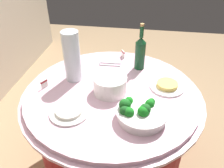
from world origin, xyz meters
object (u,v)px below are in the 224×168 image
at_px(wine_bottle, 140,52).
at_px(decorative_fruit_vase, 72,59).
at_px(broccoli_bowl, 140,113).
at_px(serving_tongs, 109,64).
at_px(food_plate_noodles, 167,86).
at_px(food_plate_rice, 69,112).
at_px(label_placard_mid, 44,83).
at_px(plate_stack, 110,85).
at_px(label_placard_front, 123,54).

xyz_separation_m(wine_bottle, decorative_fruit_vase, (-0.22, 0.43, 0.02)).
relative_size(broccoli_bowl, serving_tongs, 1.68).
distance_m(wine_bottle, food_plate_noodles, 0.32).
bearing_deg(serving_tongs, food_plate_noodles, -119.39).
bearing_deg(food_plate_rice, label_placard_mid, 47.10).
height_order(broccoli_bowl, food_plate_rice, broccoli_bowl).
distance_m(wine_bottle, serving_tongs, 0.26).
relative_size(wine_bottle, decorative_fruit_vase, 0.99).
bearing_deg(plate_stack, wine_bottle, -26.37).
relative_size(plate_stack, wine_bottle, 0.62).
height_order(wine_bottle, label_placard_front, wine_bottle).
height_order(decorative_fruit_vase, food_plate_rice, decorative_fruit_vase).
bearing_deg(label_placard_mid, food_plate_rice, -132.90).
distance_m(plate_stack, wine_bottle, 0.37).
xyz_separation_m(broccoli_bowl, food_plate_rice, (-0.02, 0.39, -0.03)).
bearing_deg(wine_bottle, food_plate_rice, 147.80).
bearing_deg(decorative_fruit_vase, food_plate_noodles, -90.95).
relative_size(wine_bottle, food_plate_rice, 1.53).
bearing_deg(decorative_fruit_vase, label_placard_mid, 129.42).
height_order(broccoli_bowl, label_placard_mid, broccoli_bowl).
xyz_separation_m(wine_bottle, serving_tongs, (0.01, 0.23, -0.12)).
distance_m(plate_stack, decorative_fruit_vase, 0.31).
relative_size(food_plate_noodles, label_placard_front, 4.00).
relative_size(wine_bottle, food_plate_noodles, 1.53).
distance_m(decorative_fruit_vase, food_plate_rice, 0.38).
relative_size(plate_stack, label_placard_front, 3.82).
bearing_deg(label_placard_front, food_plate_noodles, -138.60).
xyz_separation_m(decorative_fruit_vase, food_plate_rice, (-0.35, -0.08, -0.14)).
height_order(broccoli_bowl, label_placard_front, broccoli_bowl).
height_order(food_plate_noodles, label_placard_front, label_placard_front).
relative_size(broccoli_bowl, label_placard_front, 5.09).
distance_m(food_plate_rice, label_placard_mid, 0.32).
bearing_deg(label_placard_mid, serving_tongs, -45.48).
distance_m(serving_tongs, food_plate_noodles, 0.48).
bearing_deg(broccoli_bowl, label_placard_front, 14.15).
bearing_deg(broccoli_bowl, plate_stack, 42.56).
bearing_deg(label_placard_front, broccoli_bowl, -165.85).
bearing_deg(label_placard_mid, wine_bottle, -59.60).
xyz_separation_m(plate_stack, wine_bottle, (0.33, -0.16, 0.07)).
xyz_separation_m(wine_bottle, food_plate_noodles, (-0.23, -0.19, -0.11)).
height_order(plate_stack, label_placard_front, plate_stack).
bearing_deg(broccoli_bowl, food_plate_rice, 92.61).
height_order(plate_stack, decorative_fruit_vase, decorative_fruit_vase).
bearing_deg(plate_stack, food_plate_rice, 140.79).
bearing_deg(label_placard_mid, label_placard_front, -42.34).
xyz_separation_m(food_plate_noodles, label_placard_front, (0.38, 0.33, 0.02)).
bearing_deg(food_plate_noodles, plate_stack, 106.02).
xyz_separation_m(plate_stack, label_placard_mid, (-0.02, 0.43, -0.02)).
distance_m(decorative_fruit_vase, label_placard_mid, 0.24).
bearing_deg(plate_stack, decorative_fruit_vase, 67.20).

